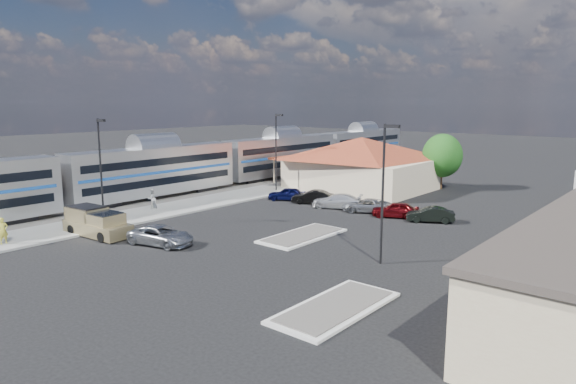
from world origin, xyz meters
The scene contains 22 objects.
ground centered at (0.00, 0.00, 0.00)m, with size 280.00×280.00×0.00m, color black.
railbed centered at (-21.00, 8.00, 0.06)m, with size 16.00×100.00×0.12m, color #4C4944.
platform centered at (-12.00, 6.00, 0.09)m, with size 5.50×92.00×0.18m, color gray.
passenger_train centered at (-18.00, 4.32, 2.87)m, with size 3.00×104.00×5.55m.
freight_cars centered at (-24.00, 3.77, 1.93)m, with size 2.80×46.00×4.00m.
station_depot centered at (-4.56, 24.00, 3.13)m, with size 18.35×12.24×6.20m.
traffic_island_south centered at (4.00, 2.00, 0.10)m, with size 3.30×7.50×0.21m.
traffic_island_north centered at (14.00, -8.00, 0.10)m, with size 3.30×7.50×0.21m.
lamp_plat_s centered at (-10.90, -6.00, 5.34)m, with size 1.08×0.25×9.00m.
lamp_plat_n centered at (-10.90, 16.00, 5.34)m, with size 1.08×0.25×9.00m.
lamp_lot centered at (12.10, 0.00, 5.34)m, with size 1.08×0.25×9.00m.
tree_depot centered at (3.00, 30.00, 4.02)m, with size 4.71×4.71×6.63m.
pickup_truck centered at (-8.50, -8.01, 1.00)m, with size 6.26×2.67×2.11m.
suv centered at (-2.56, -6.40, 0.70)m, with size 2.33×5.06×1.41m, color #AFB2B7.
person_a centered at (-11.03, -13.94, 1.14)m, with size 0.70×0.46×1.93m, color gold.
person_b centered at (-13.25, 0.45, 1.13)m, with size 0.93×0.72×1.90m, color silver.
parked_car_a centered at (-6.56, 12.68, 0.69)m, with size 1.63×4.05×1.38m, color #0D1144.
parked_car_b centered at (-3.36, 12.98, 0.70)m, with size 1.49×4.27×1.41m, color black.
parked_car_c centered at (-0.16, 12.68, 0.72)m, with size 2.01×4.93×1.43m, color white.
parked_car_d centered at (3.04, 12.98, 0.64)m, with size 2.13×4.62×1.29m, color gray.
parked_car_e centered at (6.24, 12.68, 0.72)m, with size 1.70×4.22×1.44m, color maroon.
parked_car_f centered at (9.44, 12.98, 0.67)m, with size 1.42×4.07×1.34m, color black.
Camera 1 is at (27.87, -28.32, 10.33)m, focal length 32.00 mm.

